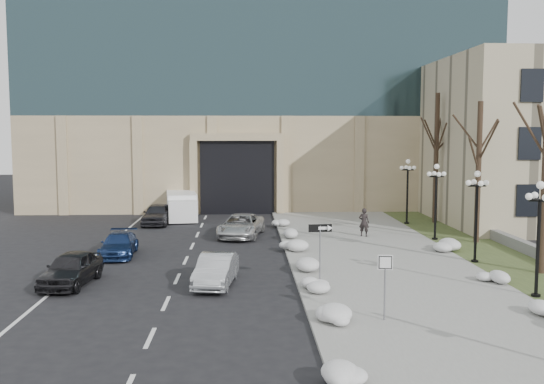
{
  "coord_description": "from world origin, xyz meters",
  "views": [
    {
      "loc": [
        -3.4,
        -17.32,
        6.69
      ],
      "look_at": [
        -1.94,
        14.82,
        3.5
      ],
      "focal_mm": 40.0,
      "sensor_mm": 36.0,
      "label": 1
    }
  ],
  "objects": [
    {
      "name": "snow_clump_e",
      "position": [
        -0.65,
        15.77,
        0.3
      ],
      "size": [
        1.1,
        1.6,
        0.36
      ],
      "primitive_type": "ellipsoid",
      "color": "silver",
      "rests_on": "sidewalk"
    },
    {
      "name": "box_truck",
      "position": [
        -8.28,
        29.48,
        0.97
      ],
      "size": [
        3.0,
        6.53,
        2.0
      ],
      "rotation": [
        0.0,
        0.0,
        0.14
      ],
      "color": "white",
      "rests_on": "ground"
    },
    {
      "name": "car_c",
      "position": [
        -10.22,
        15.33,
        0.63
      ],
      "size": [
        1.97,
        4.39,
        1.25
      ],
      "primitive_type": "imported",
      "rotation": [
        0.0,
        0.0,
        0.05
      ],
      "color": "navy",
      "rests_on": "ground"
    },
    {
      "name": "tree_far",
      "position": [
        10.5,
        26.0,
        6.15
      ],
      "size": [
        3.2,
        3.2,
        9.5
      ],
      "color": "black",
      "rests_on": "ground"
    },
    {
      "name": "car_e",
      "position": [
        -9.73,
        26.57,
        0.77
      ],
      "size": [
        2.05,
        4.59,
        1.53
      ],
      "primitive_type": "imported",
      "rotation": [
        0.0,
        0.0,
        -0.06
      ],
      "color": "#313035",
      "rests_on": "ground"
    },
    {
      "name": "stone_wall",
      "position": [
        12.0,
        16.0,
        0.35
      ],
      "size": [
        0.5,
        30.0,
        0.7
      ],
      "primitive_type": "cube",
      "color": "slate",
      "rests_on": "ground"
    },
    {
      "name": "snow_clump_d",
      "position": [
        -0.32,
        11.11,
        0.3
      ],
      "size": [
        1.1,
        1.6,
        0.36
      ],
      "primitive_type": "ellipsoid",
      "color": "silver",
      "rests_on": "sidewalk"
    },
    {
      "name": "car_d",
      "position": [
        -3.64,
        21.08,
        0.72
      ],
      "size": [
        3.32,
        5.55,
        1.45
      ],
      "primitive_type": "imported",
      "rotation": [
        0.0,
        0.0,
        -0.19
      ],
      "color": "silver",
      "rests_on": "ground"
    },
    {
      "name": "car_a",
      "position": [
        -11.0,
        9.07,
        0.74
      ],
      "size": [
        2.18,
        4.48,
        1.47
      ],
      "primitive_type": "imported",
      "rotation": [
        0.0,
        0.0,
        -0.1
      ],
      "color": "black",
      "rests_on": "ground"
    },
    {
      "name": "lamppost_c",
      "position": [
        8.3,
        19.0,
        3.07
      ],
      "size": [
        1.18,
        1.18,
        4.76
      ],
      "color": "black",
      "rests_on": "ground"
    },
    {
      "name": "tree_mid",
      "position": [
        10.5,
        18.0,
        5.5
      ],
      "size": [
        3.2,
        3.2,
        8.5
      ],
      "color": "black",
      "rests_on": "ground"
    },
    {
      "name": "snow_clump_c",
      "position": [
        -0.54,
        7.12,
        0.3
      ],
      "size": [
        1.1,
        1.6,
        0.36
      ],
      "primitive_type": "ellipsoid",
      "color": "silver",
      "rests_on": "sidewalk"
    },
    {
      "name": "snow_clump_i",
      "position": [
        7.49,
        8.45,
        0.3
      ],
      "size": [
        1.1,
        1.6,
        0.36
      ],
      "primitive_type": "ellipsoid",
      "color": "silver",
      "rests_on": "sidewalk"
    },
    {
      "name": "ground",
      "position": [
        0.0,
        0.0,
        0.0
      ],
      "size": [
        160.0,
        160.0,
        0.0
      ],
      "primitive_type": "plane",
      "color": "black",
      "rests_on": "ground"
    },
    {
      "name": "snow_clump_g",
      "position": [
        -0.89,
        24.54,
        0.3
      ],
      "size": [
        1.1,
        1.6,
        0.36
      ],
      "primitive_type": "ellipsoid",
      "color": "silver",
      "rests_on": "sidewalk"
    },
    {
      "name": "snow_clump_a",
      "position": [
        -0.75,
        -2.31,
        0.3
      ],
      "size": [
        1.1,
        1.6,
        0.36
      ],
      "primitive_type": "ellipsoid",
      "color": "silver",
      "rests_on": "sidewalk"
    },
    {
      "name": "lamppost_a",
      "position": [
        8.3,
        6.0,
        3.07
      ],
      "size": [
        1.18,
        1.18,
        4.76
      ],
      "color": "black",
      "rests_on": "ground"
    },
    {
      "name": "car_b",
      "position": [
        -4.67,
        8.73,
        0.68
      ],
      "size": [
        1.98,
        4.31,
        1.37
      ],
      "primitive_type": "imported",
      "rotation": [
        0.0,
        0.0,
        -0.13
      ],
      "color": "#B5B8BD",
      "rests_on": "ground"
    },
    {
      "name": "snow_clump_j",
      "position": [
        7.85,
        15.33,
        0.3
      ],
      "size": [
        1.1,
        1.6,
        0.36
      ],
      "primitive_type": "ellipsoid",
      "color": "silver",
      "rests_on": "sidewalk"
    },
    {
      "name": "snow_clump_b",
      "position": [
        -0.35,
        3.05,
        0.3
      ],
      "size": [
        1.1,
        1.6,
        0.36
      ],
      "primitive_type": "ellipsoid",
      "color": "silver",
      "rests_on": "sidewalk"
    },
    {
      "name": "keep_sign",
      "position": [
        1.48,
        3.18,
        1.79
      ],
      "size": [
        0.52,
        0.13,
        2.44
      ],
      "rotation": [
        0.0,
        0.0,
        -0.16
      ],
      "color": "slate",
      "rests_on": "ground"
    },
    {
      "name": "lamppost_d",
      "position": [
        8.3,
        25.5,
        3.07
      ],
      "size": [
        1.18,
        1.18,
        4.76
      ],
      "color": "black",
      "rests_on": "ground"
    },
    {
      "name": "office_tower",
      "position": [
        -2.01,
        43.58,
        18.49
      ],
      "size": [
        40.0,
        24.7,
        36.0
      ],
      "color": "tan",
      "rests_on": "ground"
    },
    {
      "name": "snow_clump_f",
      "position": [
        -0.77,
        20.2,
        0.3
      ],
      "size": [
        1.1,
        1.6,
        0.36
      ],
      "primitive_type": "ellipsoid",
      "color": "silver",
      "rests_on": "sidewalk"
    },
    {
      "name": "sidewalk",
      "position": [
        3.5,
        14.0,
        0.06
      ],
      "size": [
        9.0,
        40.0,
        0.12
      ],
      "primitive_type": "cube",
      "color": "#969691",
      "rests_on": "ground"
    },
    {
      "name": "lamppost_b",
      "position": [
        8.3,
        12.5,
        3.07
      ],
      "size": [
        1.18,
        1.18,
        4.76
      ],
      "color": "black",
      "rests_on": "ground"
    },
    {
      "name": "curb",
      "position": [
        -1.0,
        14.0,
        0.07
      ],
      "size": [
        0.3,
        40.0,
        0.14
      ],
      "primitive_type": "cube",
      "color": "#969691",
      "rests_on": "ground"
    },
    {
      "name": "one_way_sign",
      "position": [
        -0.03,
        7.92,
        2.32
      ],
      "size": [
        1.05,
        0.29,
        2.8
      ],
      "rotation": [
        0.0,
        0.0,
        0.08
      ],
      "color": "slate",
      "rests_on": "ground"
    },
    {
      "name": "grass_strip",
      "position": [
        10.0,
        14.0,
        0.05
      ],
      "size": [
        4.0,
        40.0,
        0.1
      ],
      "primitive_type": "cube",
      "color": "#3C4924",
      "rests_on": "ground"
    },
    {
      "name": "pedestrian",
      "position": [
        4.13,
        20.23,
        1.02
      ],
      "size": [
        0.77,
        0.65,
        1.79
      ],
      "primitive_type": "imported",
      "rotation": [
        0.0,
        0.0,
        2.74
      ],
      "color": "black",
      "rests_on": "sidewalk"
    }
  ]
}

